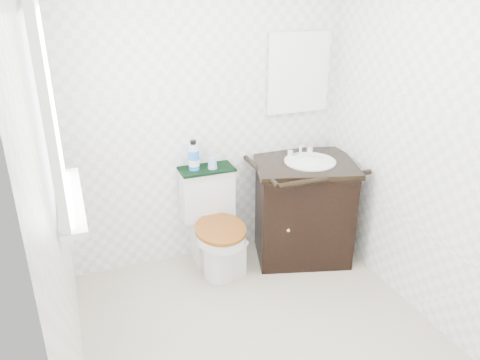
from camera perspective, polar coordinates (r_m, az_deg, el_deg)
floor at (r=3.13m, az=3.49°, el=-19.38°), size 2.40×2.40×0.00m
wall_back at (r=3.55m, az=-4.04°, el=8.20°), size 2.40×0.00×2.40m
wall_front at (r=1.61m, az=22.82°, el=-13.62°), size 2.40×0.00×2.40m
wall_left at (r=2.28m, az=-21.86°, el=-2.30°), size 0.00×2.40×2.40m
wall_right at (r=3.09m, az=23.08°, el=4.05°), size 0.00×2.40×2.40m
window at (r=2.40m, az=-22.45°, el=7.81°), size 0.02×0.70×0.90m
mirror at (r=3.75m, az=7.12°, el=12.81°), size 0.50×0.02×0.60m
toilet at (r=3.65m, az=-3.35°, el=-5.84°), size 0.42×0.64×0.78m
vanity at (r=3.82m, az=7.61°, el=-3.15°), size 0.91×0.83×0.92m
trash_bin at (r=3.63m, az=-1.14°, el=-9.41°), size 0.24×0.20×0.31m
towel at (r=3.56m, az=-4.11°, el=1.34°), size 0.41×0.22×0.02m
mouthwash_bottle at (r=3.51m, az=-5.66°, el=2.91°), size 0.08×0.08×0.23m
cup at (r=3.54m, az=-3.38°, el=2.10°), size 0.07×0.07×0.09m
soap_bar at (r=3.76m, az=6.79°, el=3.07°), size 0.07×0.04×0.02m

